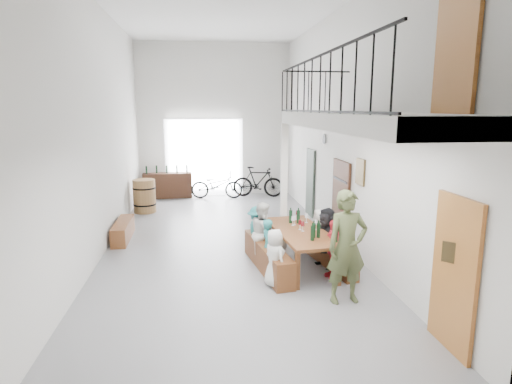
{
  "coord_description": "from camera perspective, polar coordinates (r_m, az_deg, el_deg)",
  "views": [
    {
      "loc": [
        -0.58,
        -9.81,
        3.2
      ],
      "look_at": [
        0.66,
        -0.5,
        1.35
      ],
      "focal_mm": 30.0,
      "sensor_mm": 36.0,
      "label": 1
    }
  ],
  "objects": [
    {
      "name": "guest_right_a",
      "position": [
        8.32,
        10.29,
        -7.46
      ],
      "size": [
        0.43,
        0.72,
        1.15
      ],
      "primitive_type": "imported",
      "rotation": [
        0.0,
        0.0,
        -1.33
      ],
      "color": "red",
      "rests_on": "ground"
    },
    {
      "name": "serving_counter",
      "position": [
        15.74,
        -11.72,
        0.87
      ],
      "size": [
        1.75,
        0.6,
        0.91
      ],
      "primitive_type": "cube",
      "rotation": [
        0.0,
        0.0,
        0.07
      ],
      "color": "#3E2215",
      "rests_on": "ground"
    },
    {
      "name": "room_walls",
      "position": [
        9.83,
        -4.3,
        13.18
      ],
      "size": [
        12.0,
        12.0,
        12.0
      ],
      "color": "silver",
      "rests_on": "ground"
    },
    {
      "name": "bicycle_far",
      "position": [
        15.58,
        0.28,
        1.37
      ],
      "size": [
        1.91,
        0.95,
        1.11
      ],
      "primitive_type": "imported",
      "rotation": [
        0.0,
        0.0,
        1.33
      ],
      "color": "black",
      "rests_on": "ground"
    },
    {
      "name": "side_bench",
      "position": [
        11.1,
        -17.3,
        -4.92
      ],
      "size": [
        0.36,
        1.6,
        0.45
      ],
      "primitive_type": "cube",
      "rotation": [
        0.0,
        0.0,
        0.01
      ],
      "color": "brown",
      "rests_on": "ground"
    },
    {
      "name": "balcony",
      "position": [
        7.16,
        13.55,
        8.93
      ],
      "size": [
        1.52,
        5.62,
        4.0
      ],
      "color": "white",
      "rests_on": "ground"
    },
    {
      "name": "gateway_portal",
      "position": [
        15.85,
        -6.9,
        4.55
      ],
      "size": [
        2.8,
        0.08,
        2.8
      ],
      "primitive_type": "cube",
      "color": "white",
      "rests_on": "ground"
    },
    {
      "name": "guest_left_c",
      "position": [
        8.89,
        0.97,
        -5.51
      ],
      "size": [
        0.54,
        0.67,
        1.3
      ],
      "primitive_type": "imported",
      "rotation": [
        0.0,
        0.0,
        1.5
      ],
      "color": "silver",
      "rests_on": "ground"
    },
    {
      "name": "counter_bottles",
      "position": [
        15.64,
        -11.8,
        3.0
      ],
      "size": [
        1.47,
        0.17,
        0.28
      ],
      "color": "black",
      "rests_on": "serving_counter"
    },
    {
      "name": "guest_left_a",
      "position": [
        7.82,
        2.51,
        -8.79
      ],
      "size": [
        0.53,
        0.62,
        1.07
      ],
      "primitive_type": "imported",
      "rotation": [
        0.0,
        0.0,
        2.01
      ],
      "color": "silver",
      "rests_on": "ground"
    },
    {
      "name": "guest_left_b",
      "position": [
        8.43,
        1.67,
        -7.22
      ],
      "size": [
        0.35,
        0.45,
        1.09
      ],
      "primitive_type": "imported",
      "rotation": [
        0.0,
        0.0,
        1.81
      ],
      "color": "#247979",
      "rests_on": "ground"
    },
    {
      "name": "bicycle_near",
      "position": [
        15.37,
        -5.25,
        0.91
      ],
      "size": [
        1.89,
        0.85,
        0.96
      ],
      "primitive_type": "imported",
      "rotation": [
        0.0,
        0.0,
        1.45
      ],
      "color": "black",
      "rests_on": "ground"
    },
    {
      "name": "bench_inner",
      "position": [
        8.66,
        1.55,
        -8.67
      ],
      "size": [
        0.68,
        2.33,
        0.53
      ],
      "primitive_type": "cube",
      "rotation": [
        0.0,
        0.0,
        0.14
      ],
      "color": "brown",
      "rests_on": "ground"
    },
    {
      "name": "host_standing",
      "position": [
        7.24,
        12.04,
        -7.2
      ],
      "size": [
        0.73,
        0.52,
        1.9
      ],
      "primitive_type": "imported",
      "rotation": [
        0.0,
        0.0,
        0.09
      ],
      "color": "#464F2C",
      "rests_on": "ground"
    },
    {
      "name": "bench_wall",
      "position": [
        9.03,
        9.66,
        -8.2
      ],
      "size": [
        0.61,
        2.04,
        0.47
      ],
      "primitive_type": "cube",
      "rotation": [
        0.0,
        0.0,
        0.17
      ],
      "color": "brown",
      "rests_on": "ground"
    },
    {
      "name": "guest_left_d",
      "position": [
        9.33,
        0.1,
        -5.3
      ],
      "size": [
        0.46,
        0.75,
        1.12
      ],
      "primitive_type": "imported",
      "rotation": [
        0.0,
        0.0,
        1.63
      ],
      "color": "#247979",
      "rests_on": "ground"
    },
    {
      "name": "right_wall_decor",
      "position": [
        8.71,
        14.67,
        1.14
      ],
      "size": [
        0.07,
        8.28,
        5.07
      ],
      "color": "#A16128",
      "rests_on": "ground"
    },
    {
      "name": "guest_right_b",
      "position": [
        8.85,
        9.34,
        -5.98
      ],
      "size": [
        0.75,
        1.2,
        1.24
      ],
      "primitive_type": "imported",
      "rotation": [
        0.0,
        0.0,
        -1.21
      ],
      "color": "black",
      "rests_on": "ground"
    },
    {
      "name": "tasting_table",
      "position": [
        8.67,
        5.97,
        -5.64
      ],
      "size": [
        1.17,
        2.41,
        0.79
      ],
      "rotation": [
        0.0,
        0.0,
        0.1
      ],
      "color": "brown",
      "rests_on": "ground"
    },
    {
      "name": "guest_right_c",
      "position": [
        9.59,
        8.38,
        -5.25
      ],
      "size": [
        0.37,
        0.53,
        1.03
      ],
      "primitive_type": "imported",
      "rotation": [
        0.0,
        0.0,
        -1.47
      ],
      "color": "silver",
      "rests_on": "ground"
    },
    {
      "name": "potted_plant",
      "position": [
        10.91,
        8.89,
        -4.95
      ],
      "size": [
        0.39,
        0.35,
        0.4
      ],
      "primitive_type": "imported",
      "rotation": [
        0.0,
        0.0,
        -0.1
      ],
      "color": "#1D4C1D",
      "rests_on": "ground"
    },
    {
      "name": "oak_barrel",
      "position": [
        13.72,
        -14.65,
        -0.51
      ],
      "size": [
        0.7,
        0.7,
        1.03
      ],
      "color": "#996537",
      "rests_on": "ground"
    },
    {
      "name": "floor",
      "position": [
        10.33,
        -4.01,
        -6.93
      ],
      "size": [
        12.0,
        12.0,
        0.0
      ],
      "primitive_type": "plane",
      "color": "slate",
      "rests_on": "ground"
    },
    {
      "name": "tableware",
      "position": [
        8.7,
        6.41,
        -4.05
      ],
      "size": [
        0.46,
        1.59,
        0.35
      ],
      "color": "black",
      "rests_on": "tasting_table"
    }
  ]
}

